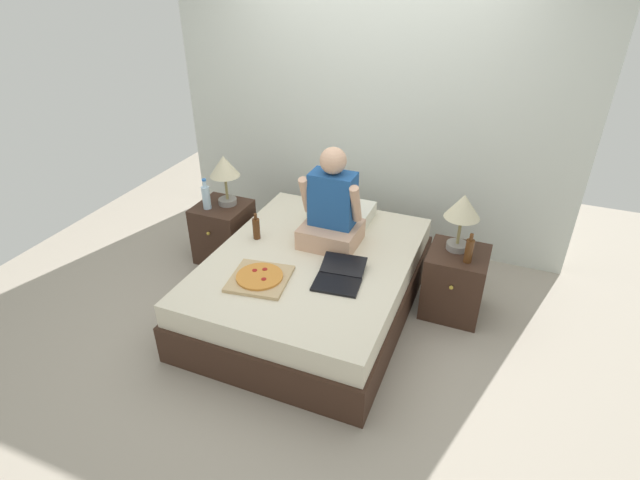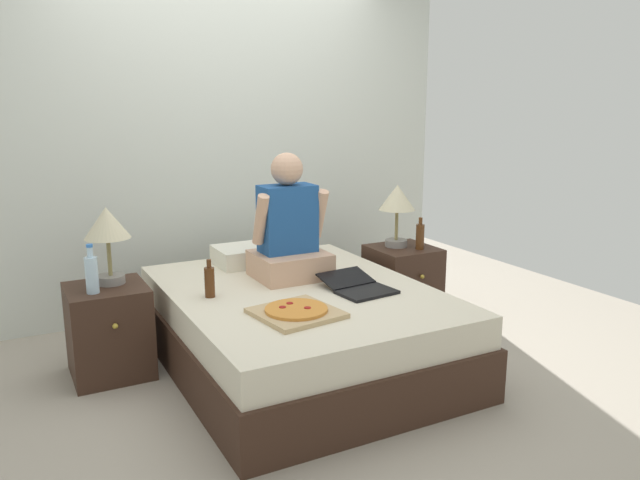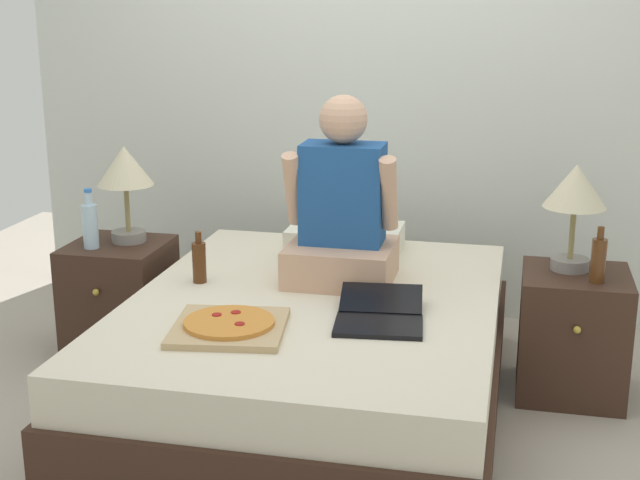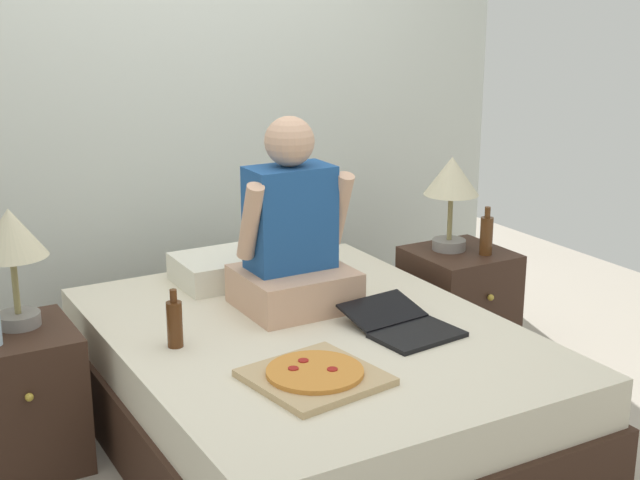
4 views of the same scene
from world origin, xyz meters
name	(u,v)px [view 2 (image 2 of 4)]	position (x,y,z in m)	size (l,w,h in m)	color
ground_plane	(299,364)	(0.00, 0.00, 0.00)	(5.71, 5.71, 0.00)	#9E9384
wall_back	(221,144)	(0.00, 1.32, 1.25)	(3.71, 0.12, 2.50)	silver
bed	(299,327)	(0.00, 0.00, 0.24)	(1.49, 1.93, 0.48)	#382319
nightstand_left	(109,331)	(-1.03, 0.39, 0.27)	(0.44, 0.47, 0.53)	#382319
lamp_on_left_nightstand	(107,228)	(-0.99, 0.44, 0.86)	(0.26, 0.26, 0.45)	gray
water_bottle	(92,273)	(-1.11, 0.30, 0.64)	(0.07, 0.07, 0.28)	silver
nightstand_right	(402,283)	(1.03, 0.39, 0.27)	(0.44, 0.47, 0.53)	#382319
lamp_on_right_nightstand	(397,202)	(1.00, 0.44, 0.86)	(0.26, 0.26, 0.45)	gray
beer_bottle	(420,236)	(1.10, 0.29, 0.63)	(0.06, 0.06, 0.23)	#512D14
pillow	(254,254)	(-0.01, 0.68, 0.54)	(0.52, 0.34, 0.12)	silver
person_seated	(289,232)	(0.06, 0.26, 0.77)	(0.47, 0.40, 0.78)	tan
laptop	(360,287)	(0.30, -0.21, 0.50)	(0.36, 0.45, 0.07)	black
pizza_box	(296,312)	(-0.22, -0.42, 0.50)	(0.45, 0.45, 0.05)	tan
beer_bottle_on_bed	(210,281)	(-0.51, 0.09, 0.57)	(0.06, 0.06, 0.22)	#4C2811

